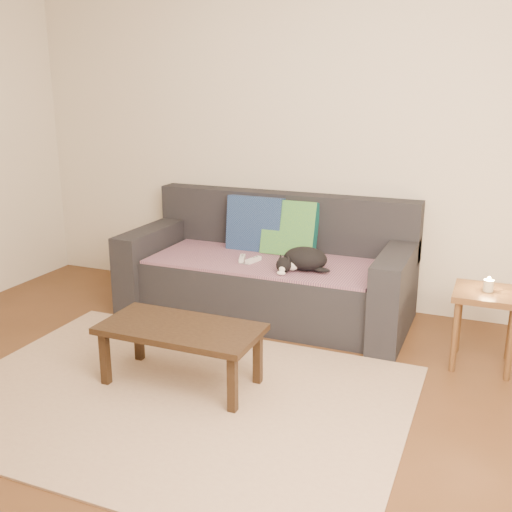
{
  "coord_description": "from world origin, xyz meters",
  "views": [
    {
      "loc": [
        1.55,
        -2.42,
        1.67
      ],
      "look_at": [
        0.05,
        1.2,
        0.55
      ],
      "focal_mm": 42.0,
      "sensor_mm": 36.0,
      "label": 1
    }
  ],
  "objects_px": {
    "side_table": "(486,304)",
    "coffee_table": "(181,334)",
    "sofa": "(269,274)",
    "cat": "(303,259)",
    "wii_remote_a": "(253,260)",
    "wii_remote_b": "(242,258)"
  },
  "relations": [
    {
      "from": "cat",
      "to": "coffee_table",
      "type": "xyz_separation_m",
      "value": [
        -0.38,
        -1.04,
        -0.2
      ]
    },
    {
      "from": "sofa",
      "to": "wii_remote_a",
      "type": "bearing_deg",
      "value": -107.67
    },
    {
      "from": "cat",
      "to": "coffee_table",
      "type": "height_order",
      "value": "cat"
    },
    {
      "from": "side_table",
      "to": "coffee_table",
      "type": "xyz_separation_m",
      "value": [
        -1.58,
        -0.93,
        -0.08
      ]
    },
    {
      "from": "cat",
      "to": "side_table",
      "type": "height_order",
      "value": "cat"
    },
    {
      "from": "wii_remote_b",
      "to": "sofa",
      "type": "bearing_deg",
      "value": -59.92
    },
    {
      "from": "cat",
      "to": "wii_remote_a",
      "type": "relative_size",
      "value": 2.49
    },
    {
      "from": "sofa",
      "to": "cat",
      "type": "distance_m",
      "value": 0.46
    },
    {
      "from": "wii_remote_a",
      "to": "sofa",
      "type": "bearing_deg",
      "value": -2.39
    },
    {
      "from": "sofa",
      "to": "wii_remote_b",
      "type": "bearing_deg",
      "value": -131.66
    },
    {
      "from": "sofa",
      "to": "side_table",
      "type": "height_order",
      "value": "sofa"
    },
    {
      "from": "sofa",
      "to": "side_table",
      "type": "relative_size",
      "value": 4.35
    },
    {
      "from": "cat",
      "to": "coffee_table",
      "type": "bearing_deg",
      "value": -121.68
    },
    {
      "from": "cat",
      "to": "wii_remote_b",
      "type": "xyz_separation_m",
      "value": [
        -0.49,
        0.06,
        -0.06
      ]
    },
    {
      "from": "wii_remote_b",
      "to": "side_table",
      "type": "height_order",
      "value": "side_table"
    },
    {
      "from": "wii_remote_a",
      "to": "side_table",
      "type": "relative_size",
      "value": 0.31
    },
    {
      "from": "sofa",
      "to": "cat",
      "type": "height_order",
      "value": "sofa"
    },
    {
      "from": "cat",
      "to": "coffee_table",
      "type": "relative_size",
      "value": 0.41
    },
    {
      "from": "cat",
      "to": "wii_remote_a",
      "type": "distance_m",
      "value": 0.4
    },
    {
      "from": "sofa",
      "to": "side_table",
      "type": "distance_m",
      "value": 1.58
    },
    {
      "from": "wii_remote_a",
      "to": "coffee_table",
      "type": "distance_m",
      "value": 1.1
    },
    {
      "from": "side_table",
      "to": "coffee_table",
      "type": "relative_size",
      "value": 0.53
    }
  ]
}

